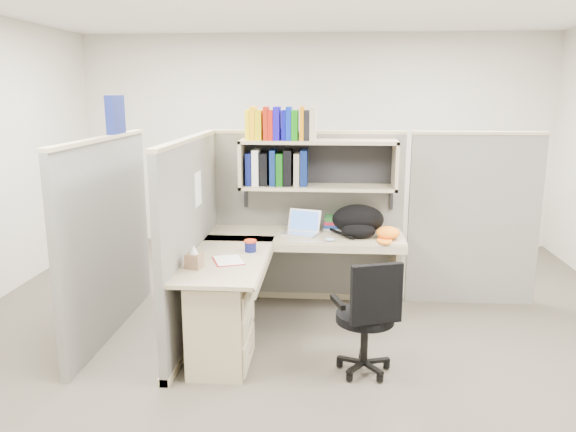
# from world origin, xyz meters

# --- Properties ---
(ground) EXTENTS (6.00, 6.00, 0.00)m
(ground) POSITION_xyz_m (0.00, 0.00, 0.00)
(ground) COLOR #3A352D
(ground) RESTS_ON ground
(room_shell) EXTENTS (6.00, 6.00, 6.00)m
(room_shell) POSITION_xyz_m (0.00, 0.00, 1.62)
(room_shell) COLOR #B9B6A7
(room_shell) RESTS_ON ground
(cubicle) EXTENTS (3.79, 1.84, 1.95)m
(cubicle) POSITION_xyz_m (-0.37, 0.45, 0.91)
(cubicle) COLOR #5D5D59
(cubicle) RESTS_ON ground
(desk) EXTENTS (1.74, 1.75, 0.73)m
(desk) POSITION_xyz_m (-0.41, -0.29, 0.44)
(desk) COLOR gray
(desk) RESTS_ON ground
(laptop) EXTENTS (0.38, 0.38, 0.22)m
(laptop) POSITION_xyz_m (-0.05, 0.54, 0.84)
(laptop) COLOR silver
(laptop) RESTS_ON desk
(backpack) EXTENTS (0.53, 0.46, 0.27)m
(backpack) POSITION_xyz_m (0.47, 0.54, 0.87)
(backpack) COLOR black
(backpack) RESTS_ON desk
(orange_cap) EXTENTS (0.27, 0.29, 0.11)m
(orange_cap) POSITION_xyz_m (0.72, 0.44, 0.79)
(orange_cap) COLOR orange
(orange_cap) RESTS_ON desk
(snack_canister) EXTENTS (0.10, 0.10, 0.10)m
(snack_canister) POSITION_xyz_m (-0.41, -0.03, 0.78)
(snack_canister) COLOR #0D124F
(snack_canister) RESTS_ON desk
(tissue_box) EXTENTS (0.13, 0.13, 0.17)m
(tissue_box) POSITION_xyz_m (-0.76, -0.48, 0.82)
(tissue_box) COLOR #88674D
(tissue_box) RESTS_ON desk
(mouse) EXTENTS (0.09, 0.06, 0.03)m
(mouse) POSITION_xyz_m (0.22, 0.33, 0.75)
(mouse) COLOR #8FAACB
(mouse) RESTS_ON desk
(paper_cup) EXTENTS (0.07, 0.07, 0.09)m
(paper_cup) POSITION_xyz_m (-0.05, 0.74, 0.78)
(paper_cup) COLOR silver
(paper_cup) RESTS_ON desk
(book_stack) EXTENTS (0.19, 0.25, 0.12)m
(book_stack) POSITION_xyz_m (0.25, 0.78, 0.79)
(book_stack) COLOR slate
(book_stack) RESTS_ON desk
(loose_paper) EXTENTS (0.28, 0.31, 0.00)m
(loose_paper) POSITION_xyz_m (-0.55, -0.28, 0.73)
(loose_paper) COLOR silver
(loose_paper) RESTS_ON desk
(task_chair) EXTENTS (0.50, 0.46, 0.87)m
(task_chair) POSITION_xyz_m (0.49, -0.61, 0.31)
(task_chair) COLOR black
(task_chair) RESTS_ON ground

